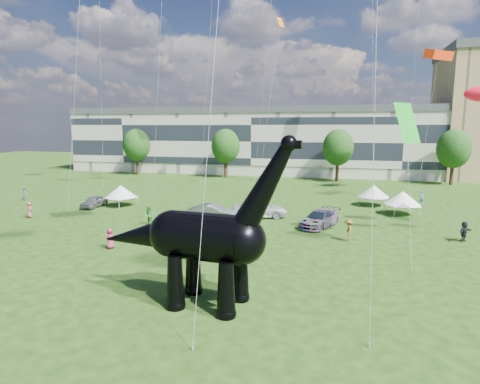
# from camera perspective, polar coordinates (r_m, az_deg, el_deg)

# --- Properties ---
(ground) EXTENTS (220.00, 220.00, 0.00)m
(ground) POSITION_cam_1_polar(r_m,az_deg,el_deg) (21.80, -11.14, -16.26)
(ground) COLOR #16330C
(ground) RESTS_ON ground
(terrace_row) EXTENTS (78.00, 11.00, 12.00)m
(terrace_row) POSITION_cam_1_polar(r_m,az_deg,el_deg) (81.48, 2.44, 6.95)
(terrace_row) COLOR beige
(terrace_row) RESTS_ON ground
(tree_far_left) EXTENTS (5.20, 5.20, 9.44)m
(tree_far_left) POSITION_cam_1_polar(r_m,az_deg,el_deg) (80.63, -14.53, 6.85)
(tree_far_left) COLOR #382314
(tree_far_left) RESTS_ON ground
(tree_mid_left) EXTENTS (5.20, 5.20, 9.44)m
(tree_mid_left) POSITION_cam_1_polar(r_m,az_deg,el_deg) (73.71, -2.07, 6.93)
(tree_mid_left) COLOR #382314
(tree_mid_left) RESTS_ON ground
(tree_mid_right) EXTENTS (5.20, 5.20, 9.44)m
(tree_mid_right) POSITION_cam_1_polar(r_m,az_deg,el_deg) (70.76, 13.78, 6.58)
(tree_mid_right) COLOR #382314
(tree_mid_right) RESTS_ON ground
(tree_far_right) EXTENTS (5.20, 5.20, 9.44)m
(tree_far_right) POSITION_cam_1_polar(r_m,az_deg,el_deg) (72.85, 28.15, 5.82)
(tree_far_right) COLOR #382314
(tree_far_right) RESTS_ON ground
(dinosaur_sculpture) EXTENTS (11.42, 3.40, 9.31)m
(dinosaur_sculpture) POSITION_cam_1_polar(r_m,az_deg,el_deg) (21.22, -5.81, -6.69)
(dinosaur_sculpture) COLOR black
(dinosaur_sculpture) RESTS_ON ground
(car_silver) EXTENTS (1.62, 3.97, 1.35)m
(car_silver) POSITION_cam_1_polar(r_m,az_deg,el_deg) (49.81, -20.05, -1.28)
(car_silver) COLOR #A8A8AD
(car_silver) RESTS_ON ground
(car_grey) EXTENTS (5.00, 1.79, 1.64)m
(car_grey) POSITION_cam_1_polar(r_m,az_deg,el_deg) (40.20, -3.86, -2.95)
(car_grey) COLOR slate
(car_grey) RESTS_ON ground
(car_white) EXTENTS (6.27, 4.11, 1.60)m
(car_white) POSITION_cam_1_polar(r_m,az_deg,el_deg) (41.80, 2.83, -2.49)
(car_white) COLOR silver
(car_white) RESTS_ON ground
(car_dark) EXTENTS (4.08, 5.73, 1.54)m
(car_dark) POSITION_cam_1_polar(r_m,az_deg,el_deg) (38.47, 11.25, -3.75)
(car_dark) COLOR #595960
(car_dark) RESTS_ON ground
(gazebo_near) EXTENTS (4.55, 4.55, 2.47)m
(gazebo_near) POSITION_cam_1_polar(r_m,az_deg,el_deg) (50.11, 18.48, 0.09)
(gazebo_near) COLOR silver
(gazebo_near) RESTS_ON ground
(gazebo_far) EXTENTS (4.48, 4.48, 2.55)m
(gazebo_far) POSITION_cam_1_polar(r_m,az_deg,el_deg) (46.10, 22.11, -0.81)
(gazebo_far) COLOR white
(gazebo_far) RESTS_ON ground
(gazebo_left) EXTENTS (4.66, 4.66, 2.49)m
(gazebo_left) POSITION_cam_1_polar(r_m,az_deg,el_deg) (49.38, -16.60, 0.07)
(gazebo_left) COLOR white
(gazebo_left) RESTS_ON ground
(visitors) EXTENTS (50.32, 43.82, 1.86)m
(visitors) POSITION_cam_1_polar(r_m,az_deg,el_deg) (36.13, -1.83, -4.27)
(visitors) COLOR black
(visitors) RESTS_ON ground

